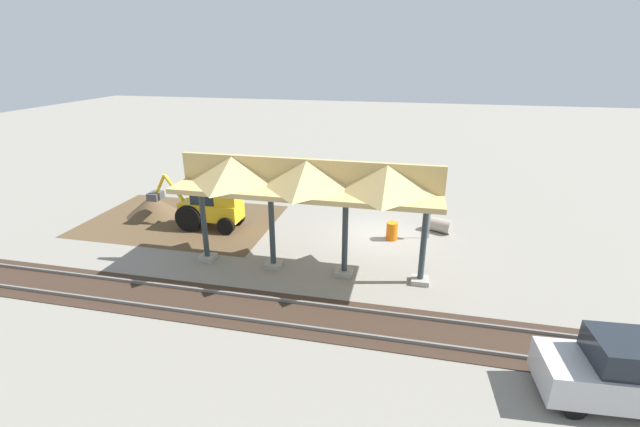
{
  "coord_description": "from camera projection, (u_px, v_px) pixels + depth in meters",
  "views": [
    {
      "loc": [
        -1.31,
        20.19,
        8.86
      ],
      "look_at": [
        2.81,
        1.71,
        1.6
      ],
      "focal_mm": 24.0,
      "sensor_mm": 36.0,
      "label": 1
    }
  ],
  "objects": [
    {
      "name": "ground_plane",
      "position": [
        381.0,
        235.0,
        21.84
      ],
      "size": [
        120.0,
        120.0,
        0.0
      ],
      "primitive_type": "plane",
      "color": "gray"
    },
    {
      "name": "dirt_work_zone",
      "position": [
        182.0,
        221.0,
        23.71
      ],
      "size": [
        10.19,
        7.0,
        0.01
      ],
      "primitive_type": "cube",
      "color": "brown",
      "rests_on": "ground"
    },
    {
      "name": "platform_canopy",
      "position": [
        307.0,
        177.0,
        16.88
      ],
      "size": [
        10.58,
        3.2,
        4.9
      ],
      "color": "#9E998E",
      "rests_on": "ground"
    },
    {
      "name": "rail_tracks",
      "position": [
        361.0,
        323.0,
        14.76
      ],
      "size": [
        60.0,
        2.58,
        0.15
      ],
      "color": "slate",
      "rests_on": "ground"
    },
    {
      "name": "stop_sign",
      "position": [
        431.0,
        208.0,
        20.95
      ],
      "size": [
        0.73,
        0.26,
        2.25
      ],
      "color": "gray",
      "rests_on": "ground"
    },
    {
      "name": "backhoe",
      "position": [
        208.0,
        205.0,
        22.4
      ],
      "size": [
        5.13,
        1.75,
        2.82
      ],
      "color": "yellow",
      "rests_on": "ground"
    },
    {
      "name": "dirt_mound",
      "position": [
        154.0,
        215.0,
        24.59
      ],
      "size": [
        5.73,
        5.73,
        2.3
      ],
      "primitive_type": "cone",
      "color": "brown",
      "rests_on": "ground"
    },
    {
      "name": "concrete_pipe",
      "position": [
        439.0,
        225.0,
        22.18
      ],
      "size": [
        1.39,
        1.13,
        0.7
      ],
      "color": "#9E9384",
      "rests_on": "ground"
    },
    {
      "name": "distant_parked_car",
      "position": [
        628.0,
        373.0,
        11.15
      ],
      "size": [
        4.31,
        2.02,
        1.98
      ],
      "color": "#B7B7BC",
      "rests_on": "ground"
    },
    {
      "name": "traffic_barrel",
      "position": [
        392.0,
        231.0,
        21.22
      ],
      "size": [
        0.56,
        0.56,
        0.9
      ],
      "primitive_type": "cylinder",
      "color": "orange",
      "rests_on": "ground"
    }
  ]
}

